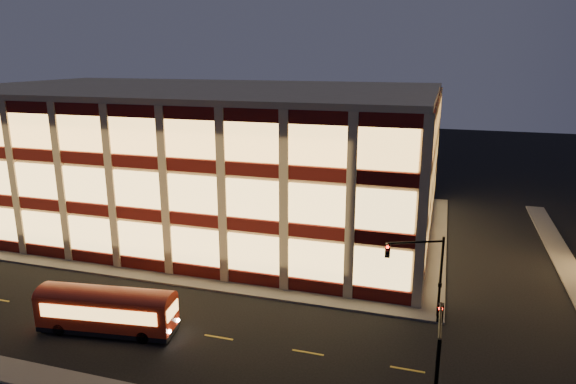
% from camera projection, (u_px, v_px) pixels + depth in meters
% --- Properties ---
extents(ground, '(200.00, 200.00, 0.00)m').
position_uv_depth(ground, '(137.00, 281.00, 41.64)').
color(ground, black).
rests_on(ground, ground).
extents(sidewalk_office_south, '(54.00, 2.00, 0.15)m').
position_uv_depth(sidewalk_office_south, '(113.00, 271.00, 43.40)').
color(sidewalk_office_south, '#514F4C').
rests_on(sidewalk_office_south, ground).
extents(sidewalk_office_east, '(2.00, 30.00, 0.15)m').
position_uv_depth(sidewalk_office_east, '(436.00, 239.00, 50.78)').
color(sidewalk_office_east, '#514F4C').
rests_on(sidewalk_office_east, ground).
extents(sidewalk_tower_west, '(2.00, 30.00, 0.15)m').
position_uv_depth(sidewalk_tower_west, '(559.00, 251.00, 47.65)').
color(sidewalk_tower_west, '#514F4C').
rests_on(sidewalk_tower_west, ground).
extents(sidewalk_near, '(100.00, 2.00, 0.15)m').
position_uv_depth(sidewalk_near, '(9.00, 371.00, 29.62)').
color(sidewalk_near, '#514F4C').
rests_on(sidewalk_near, ground).
extents(office_building, '(50.45, 30.45, 14.50)m').
position_uv_depth(office_building, '(196.00, 154.00, 56.22)').
color(office_building, tan).
rests_on(office_building, ground).
extents(traffic_signal_far, '(3.79, 1.87, 6.00)m').
position_uv_depth(traffic_signal_far, '(422.00, 264.00, 34.49)').
color(traffic_signal_far, black).
rests_on(traffic_signal_far, ground).
extents(traffic_signal_near, '(0.32, 4.45, 6.00)m').
position_uv_depth(traffic_signal_near, '(437.00, 359.00, 23.71)').
color(traffic_signal_near, black).
rests_on(traffic_signal_near, ground).
extents(trolley_bus, '(9.28, 3.43, 3.07)m').
position_uv_depth(trolley_bus, '(107.00, 308.00, 33.59)').
color(trolley_bus, '#A01C08').
rests_on(trolley_bus, ground).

